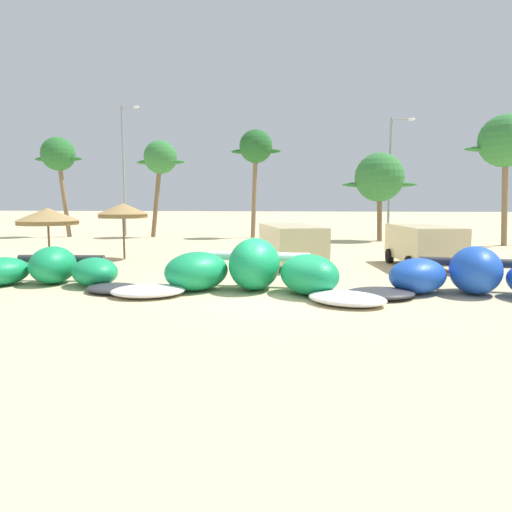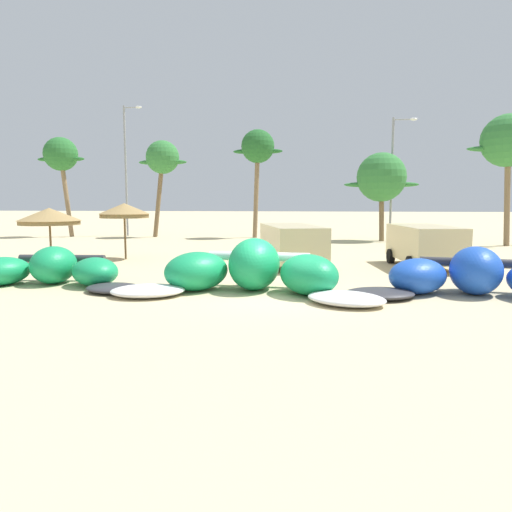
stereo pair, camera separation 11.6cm
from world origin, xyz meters
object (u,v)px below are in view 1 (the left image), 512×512
(beach_umbrella_middle, at_px, (123,211))
(palm_left, at_px, (160,159))
(lamppost_west_center, at_px, (392,172))
(palm_leftmost, at_px, (58,156))
(kite_left_of_center, at_px, (477,278))
(lamppost_west, at_px, (125,165))
(parked_car_second, at_px, (290,242))
(palm_left_of_gap, at_px, (256,149))
(kite_far_left, at_px, (48,271))
(kite_left, at_px, (252,272))
(palm_center_right, at_px, (506,142))
(parked_van, at_px, (422,243))
(beach_umbrella_near_van, at_px, (48,216))
(palm_center_left, at_px, (379,178))

(beach_umbrella_middle, height_order, palm_left, palm_left)
(palm_left, relative_size, lamppost_west_center, 0.86)
(palm_leftmost, bearing_deg, kite_left_of_center, -40.42)
(kite_left_of_center, distance_m, beach_umbrella_middle, 16.49)
(kite_left_of_center, relative_size, palm_leftmost, 0.99)
(kite_left_of_center, height_order, lamppost_west, lamppost_west)
(kite_left_of_center, relative_size, parked_car_second, 1.49)
(palm_left_of_gap, xyz_separation_m, lamppost_west_center, (10.44, -1.12, -2.01))
(palm_left_of_gap, relative_size, lamppost_west, 0.79)
(kite_far_left, relative_size, kite_left_of_center, 0.96)
(kite_left, relative_size, lamppost_west_center, 0.95)
(kite_left_of_center, height_order, palm_left, palm_left)
(beach_umbrella_middle, relative_size, palm_center_right, 0.33)
(parked_van, distance_m, lamppost_west, 27.30)
(kite_left_of_center, height_order, beach_umbrella_near_van, beach_umbrella_near_van)
(kite_left, bearing_deg, kite_left_of_center, 1.64)
(lamppost_west_center, bearing_deg, palm_center_left, -137.07)
(beach_umbrella_near_van, distance_m, palm_left_of_gap, 18.93)
(palm_left_of_gap, bearing_deg, lamppost_west_center, -6.14)
(lamppost_west_center, bearing_deg, kite_far_left, -124.36)
(palm_left, xyz_separation_m, palm_center_right, (24.70, -4.79, 0.38))
(kite_left_of_center, xyz_separation_m, beach_umbrella_middle, (-14.47, 7.68, 1.88))
(palm_center_left, xyz_separation_m, lamppost_west_center, (1.02, 0.95, 0.44))
(beach_umbrella_near_van, xyz_separation_m, palm_left_of_gap, (8.24, 16.31, 4.92))
(palm_center_left, distance_m, lamppost_west, 20.88)
(kite_left_of_center, height_order, palm_left_of_gap, palm_left_of_gap)
(kite_left, bearing_deg, lamppost_west_center, 70.77)
(beach_umbrella_near_van, bearing_deg, lamppost_west, 99.99)
(palm_left_of_gap, bearing_deg, palm_center_right, -16.87)
(beach_umbrella_near_van, bearing_deg, lamppost_west_center, 39.12)
(kite_left_of_center, relative_size, palm_center_right, 0.94)
(kite_far_left, relative_size, palm_leftmost, 0.95)
(palm_left, height_order, lamppost_west, lamppost_west)
(kite_far_left, distance_m, palm_left, 23.50)
(beach_umbrella_middle, distance_m, palm_center_right, 24.38)
(parked_van, bearing_deg, beach_umbrella_middle, 175.63)
(palm_center_left, xyz_separation_m, lamppost_west, (-20.66, 2.76, 1.31))
(kite_left, distance_m, palm_center_left, 22.53)
(palm_left, height_order, palm_center_left, palm_left)
(kite_far_left, xyz_separation_m, lamppost_west, (-6.81, 23.56, 5.46))
(beach_umbrella_near_van, relative_size, beach_umbrella_middle, 1.07)
(kite_left, height_order, palm_left, palm_left)
(kite_left, bearing_deg, parked_van, 45.24)
(parked_van, height_order, lamppost_west_center, lamppost_west_center)
(palm_left, bearing_deg, lamppost_west_center, -2.44)
(palm_left_of_gap, height_order, palm_center_right, palm_left_of_gap)
(palm_center_right, bearing_deg, kite_left_of_center, -112.08)
(beach_umbrella_middle, bearing_deg, palm_center_left, 42.99)
(palm_leftmost, height_order, palm_center_left, palm_leftmost)
(palm_left_of_gap, relative_size, lamppost_west_center, 0.95)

